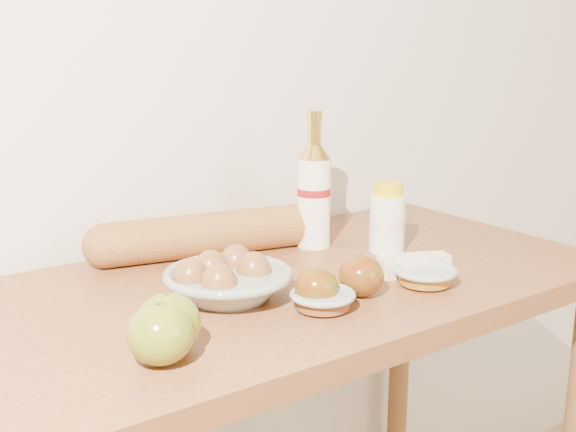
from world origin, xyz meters
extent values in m
cube|color=beige|center=(0.00, 1.51, 1.30)|extent=(3.50, 0.02, 2.60)
cube|color=#965830|center=(0.00, 1.18, 0.88)|extent=(1.20, 0.60, 0.04)
cylinder|color=brown|center=(0.55, 1.43, 0.43)|extent=(0.05, 0.05, 0.86)
cylinder|color=white|center=(0.18, 1.31, 0.99)|extent=(0.09, 0.09, 0.18)
cylinder|color=maroon|center=(0.18, 1.31, 1.01)|extent=(0.09, 0.09, 0.01)
cone|color=#EBB645|center=(0.18, 1.31, 1.09)|extent=(0.09, 0.09, 0.03)
cylinder|color=#EBB645|center=(0.18, 1.31, 1.13)|extent=(0.03, 0.03, 0.05)
cylinder|color=#EBB645|center=(0.18, 1.31, 1.16)|extent=(0.04, 0.04, 0.02)
cylinder|color=white|center=(0.27, 1.20, 0.96)|extent=(0.07, 0.07, 0.11)
cylinder|color=beige|center=(0.27, 1.20, 0.96)|extent=(0.08, 0.08, 0.02)
cylinder|color=yellow|center=(0.27, 1.20, 1.02)|extent=(0.06, 0.06, 0.03)
torus|color=gray|center=(-0.12, 1.15, 0.94)|extent=(0.25, 0.25, 0.02)
ellipsoid|color=brown|center=(-0.15, 1.12, 0.94)|extent=(0.07, 0.07, 0.07)
ellipsoid|color=brown|center=(-0.07, 1.14, 0.94)|extent=(0.07, 0.07, 0.07)
ellipsoid|color=brown|center=(-0.12, 1.19, 0.94)|extent=(0.07, 0.07, 0.07)
ellipsoid|color=brown|center=(-0.17, 1.17, 0.94)|extent=(0.07, 0.07, 0.07)
ellipsoid|color=brown|center=(-0.07, 1.20, 0.94)|extent=(0.07, 0.07, 0.07)
cylinder|color=#A86F33|center=(-0.01, 1.38, 0.94)|extent=(0.42, 0.17, 0.08)
sphere|color=#A86F33|center=(-0.21, 1.42, 0.94)|extent=(0.10, 0.10, 0.08)
sphere|color=#A86F33|center=(0.19, 1.33, 0.94)|extent=(0.10, 0.10, 0.08)
ellipsoid|color=olive|center=(-0.28, 1.03, 0.94)|extent=(0.11, 0.11, 0.08)
cylinder|color=#462C17|center=(-0.28, 1.03, 0.97)|extent=(0.01, 0.01, 0.01)
ellipsoid|color=#8C0A07|center=(-0.02, 1.04, 0.93)|extent=(0.08, 0.08, 0.06)
cylinder|color=#4C3319|center=(-0.02, 1.04, 0.96)|extent=(0.01, 0.01, 0.01)
ellipsoid|color=maroon|center=(0.07, 1.04, 0.93)|extent=(0.08, 0.08, 0.07)
cylinder|color=#462A17|center=(0.07, 1.04, 0.96)|extent=(0.01, 0.01, 0.01)
torus|color=#95A39C|center=(-0.02, 1.03, 0.92)|extent=(0.13, 0.13, 0.01)
cylinder|color=brown|center=(-0.02, 1.03, 0.91)|extent=(0.10, 0.10, 0.02)
torus|color=#97A5A0|center=(0.19, 1.02, 0.93)|extent=(0.14, 0.14, 0.01)
cylinder|color=#8A5516|center=(0.19, 1.02, 0.91)|extent=(0.12, 0.12, 0.02)
cube|color=beige|center=(0.21, 1.06, 0.92)|extent=(0.13, 0.08, 0.04)
cube|color=beige|center=(0.21, 1.06, 0.92)|extent=(0.08, 0.06, 0.04)
ellipsoid|color=olive|center=(-0.31, 1.00, 0.94)|extent=(0.11, 0.11, 0.08)
cylinder|color=#462C17|center=(-0.31, 1.00, 0.97)|extent=(0.01, 0.01, 0.01)
camera|label=1|loc=(-0.67, 0.21, 1.31)|focal=45.00mm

